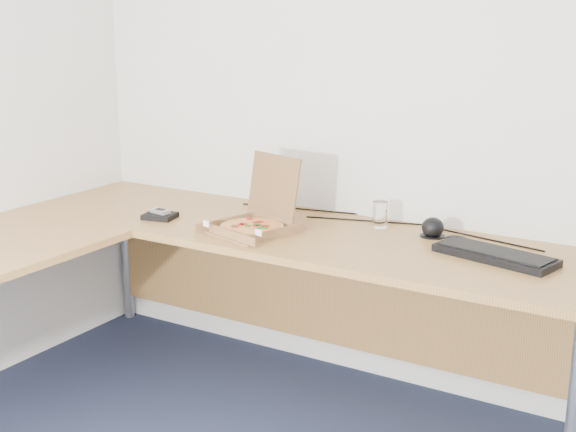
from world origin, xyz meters
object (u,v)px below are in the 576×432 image
Objects in this scene: drinking_glass at (380,214)px; desk at (164,251)px; wallet at (160,216)px; pizza_box at (254,223)px; keyboard at (495,255)px.

desk is at bearing -133.69° from drinking_glass.
drinking_glass is at bearing 9.98° from wallet.
wallet is (-0.46, -0.04, -0.02)m from pizza_box.
drinking_glass is 0.83× the size of wallet.
pizza_box is 0.46m from wallet.
pizza_box is 0.52m from drinking_glass.
drinking_glass is 0.25× the size of keyboard.
drinking_glass is (0.61, 0.64, 0.08)m from desk.
desk is at bearing -60.59° from wallet.
keyboard is 1.41m from wallet.
desk is 0.39m from pizza_box.
wallet is (-0.87, -0.36, -0.04)m from drinking_glass.
wallet is (-0.25, 0.28, 0.04)m from desk.
drinking_glass reaches higher than wallet.
drinking_glass is (0.40, 0.32, 0.02)m from pizza_box.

